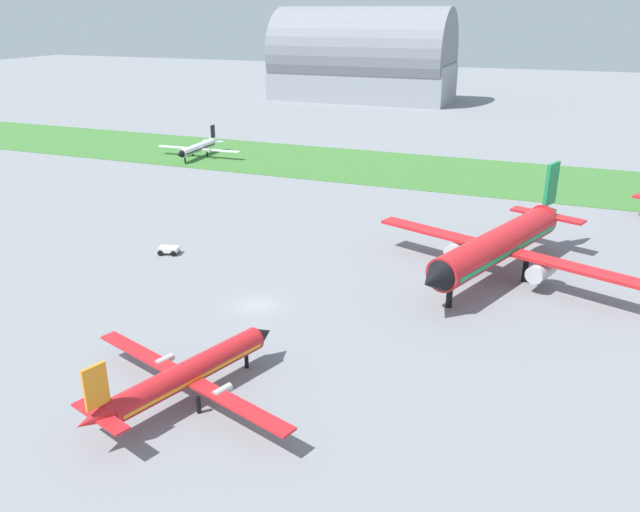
{
  "coord_description": "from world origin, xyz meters",
  "views": [
    {
      "loc": [
        27.87,
        -53.33,
        28.76
      ],
      "look_at": [
        3.8,
        8.41,
        3.0
      ],
      "focal_mm": 35.75,
      "sensor_mm": 36.0,
      "label": 1
    }
  ],
  "objects_px": {
    "baggage_cart_near_gate": "(169,250)",
    "airplane_midfield_jet": "(500,244)",
    "airplane_taxiing_turboprop": "(198,147)",
    "airplane_foreground_turboprop": "(187,374)"
  },
  "relations": [
    {
      "from": "baggage_cart_near_gate",
      "to": "airplane_midfield_jet",
      "type": "bearing_deg",
      "value": -4.07
    },
    {
      "from": "baggage_cart_near_gate",
      "to": "airplane_taxiing_turboprop",
      "type": "bearing_deg",
      "value": 102.98
    },
    {
      "from": "airplane_taxiing_turboprop",
      "to": "airplane_foreground_turboprop",
      "type": "relative_size",
      "value": 0.89
    },
    {
      "from": "airplane_foreground_turboprop",
      "to": "baggage_cart_near_gate",
      "type": "height_order",
      "value": "airplane_foreground_turboprop"
    },
    {
      "from": "airplane_midfield_jet",
      "to": "airplane_taxiing_turboprop",
      "type": "bearing_deg",
      "value": -102.5
    },
    {
      "from": "airplane_taxiing_turboprop",
      "to": "airplane_midfield_jet",
      "type": "height_order",
      "value": "airplane_midfield_jet"
    },
    {
      "from": "airplane_taxiing_turboprop",
      "to": "baggage_cart_near_gate",
      "type": "distance_m",
      "value": 56.26
    },
    {
      "from": "airplane_taxiing_turboprop",
      "to": "baggage_cart_near_gate",
      "type": "height_order",
      "value": "airplane_taxiing_turboprop"
    },
    {
      "from": "airplane_foreground_turboprop",
      "to": "baggage_cart_near_gate",
      "type": "relative_size",
      "value": 7.67
    },
    {
      "from": "airplane_midfield_jet",
      "to": "baggage_cart_near_gate",
      "type": "relative_size",
      "value": 11.09
    }
  ]
}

